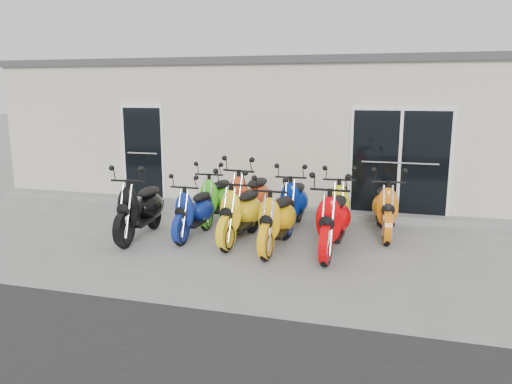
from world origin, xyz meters
TOP-DOWN VIEW (x-y plane):
  - ground at (0.00, 0.00)m, footprint 80.00×80.00m
  - building at (0.00, 5.20)m, footprint 14.00×6.00m
  - roof_cap at (0.00, 5.20)m, footprint 14.20×6.20m
  - front_step at (0.00, 2.02)m, footprint 14.00×0.40m
  - door_left at (-3.20, 2.17)m, footprint 1.07×0.08m
  - door_right at (2.60, 2.17)m, footprint 2.02×0.08m
  - scooter_front_black at (-1.88, -0.46)m, footprint 0.82×1.95m
  - scooter_front_blue at (-0.96, -0.14)m, footprint 0.65×1.68m
  - scooter_front_orange_a at (-0.05, -0.20)m, footprint 0.82×1.91m
  - scooter_front_orange_b at (0.66, -0.44)m, footprint 0.73×1.84m
  - scooter_front_red at (1.60, -0.40)m, footprint 0.76×1.96m
  - scooter_back_green at (-0.93, 0.91)m, footprint 0.70×1.79m
  - scooter_back_red at (-0.21, 0.81)m, footprint 0.98×2.06m
  - scooter_back_blue at (0.68, 0.89)m, footprint 0.73×1.84m
  - scooter_back_yellow at (1.54, 0.89)m, footprint 0.84×1.88m
  - scooter_back_extra at (2.39, 0.89)m, footprint 0.84×1.88m

SIDE VIEW (x-z plane):
  - ground at x=0.00m, z-range 0.00..0.00m
  - front_step at x=0.00m, z-range 0.00..0.15m
  - scooter_front_blue at x=-0.96m, z-range 0.00..1.23m
  - scooter_back_green at x=-0.93m, z-range 0.00..1.31m
  - scooter_front_orange_b at x=0.66m, z-range 0.00..1.34m
  - scooter_back_yellow at x=1.54m, z-range 0.00..1.34m
  - scooter_back_extra at x=2.39m, z-range 0.00..1.34m
  - scooter_back_blue at x=0.68m, z-range 0.00..1.35m
  - scooter_front_orange_a at x=-0.05m, z-range 0.00..1.38m
  - scooter_front_black at x=-1.88m, z-range 0.00..1.40m
  - scooter_front_red at x=1.60m, z-range 0.00..1.43m
  - scooter_back_red at x=-0.21m, z-range 0.00..1.46m
  - door_left at x=-3.20m, z-range 0.15..2.37m
  - door_right at x=2.60m, z-range 0.15..2.37m
  - building at x=0.00m, z-range 0.00..3.20m
  - roof_cap at x=0.00m, z-range 3.20..3.36m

